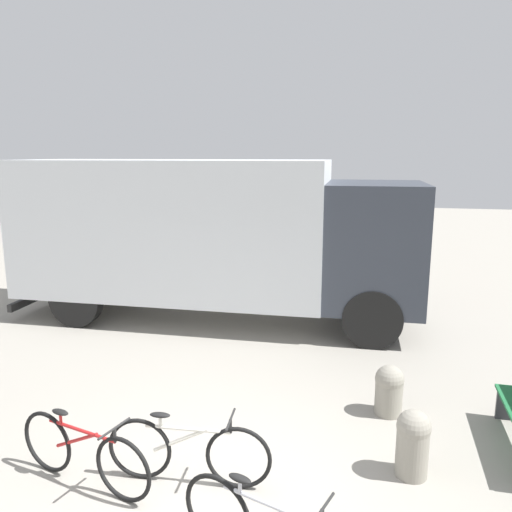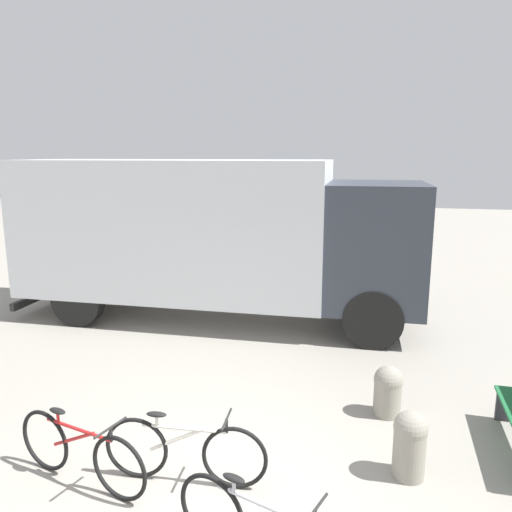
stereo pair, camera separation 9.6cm
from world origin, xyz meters
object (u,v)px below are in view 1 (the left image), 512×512
delivery_truck (210,232)px  bollard_near_bench (413,441)px  bollard_far_bench (389,389)px  bicycle_near (83,453)px  bicycle_middle (188,451)px

delivery_truck → bollard_near_bench: (3.75, -4.60, -1.45)m
delivery_truck → bollard_far_bench: bearing=-44.4°
bollard_near_bench → delivery_truck: bearing=129.2°
bicycle_near → bollard_far_bench: size_ratio=2.52×
delivery_truck → bollard_far_bench: (3.55, -3.30, -1.49)m
bicycle_near → bicycle_middle: (1.06, 0.27, 0.00)m
bollard_far_bench → bicycle_near: bearing=-144.8°
bollard_far_bench → delivery_truck: bearing=137.1°
delivery_truck → bicycle_near: size_ratio=4.82×
bicycle_middle → bollard_far_bench: bicycle_middle is taller
delivery_truck → bollard_far_bench: delivery_truck is taller
bicycle_middle → delivery_truck: bearing=101.4°
bicycle_near → bicycle_middle: bearing=28.5°
bicycle_near → bollard_near_bench: bicycle_near is taller
delivery_truck → bicycle_middle: 5.65m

